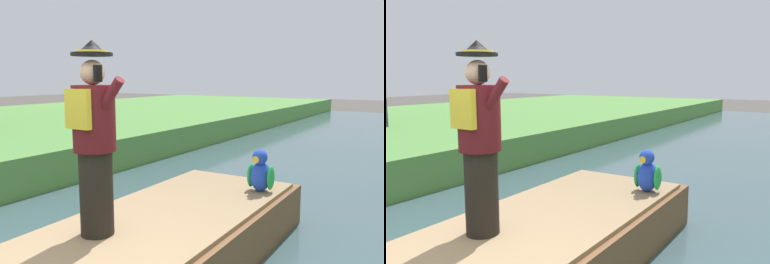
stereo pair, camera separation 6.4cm
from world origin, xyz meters
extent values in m
cube|color=brown|center=(0.00, 1.26, 0.38)|extent=(1.87, 4.23, 0.56)
cube|color=#997A56|center=(0.00, 1.26, 0.69)|extent=(1.72, 3.89, 0.05)
cylinder|color=black|center=(-0.21, 0.38, 1.12)|extent=(0.32, 0.32, 0.82)
cylinder|color=#561419|center=(-0.21, 0.38, 1.84)|extent=(0.40, 0.40, 0.62)
cube|color=gold|center=(-0.21, 0.19, 1.94)|extent=(0.28, 0.06, 0.36)
sphere|color=#DBA884|center=(-0.21, 0.38, 2.27)|extent=(0.23, 0.23, 0.23)
cylinder|color=black|center=(-0.21, 0.38, 2.43)|extent=(0.38, 0.38, 0.03)
cone|color=black|center=(-0.21, 0.38, 2.50)|extent=(0.26, 0.26, 0.12)
cylinder|color=gold|center=(-0.21, 0.38, 2.46)|extent=(0.29, 0.29, 0.02)
cylinder|color=#561419|center=(0.01, 0.34, 2.02)|extent=(0.38, 0.09, 0.43)
cube|color=black|center=(-0.08, 0.32, 2.26)|extent=(0.03, 0.08, 0.15)
ellipsoid|color=blue|center=(0.55, 2.61, 0.91)|extent=(0.26, 0.32, 0.40)
sphere|color=blue|center=(0.55, 2.57, 1.18)|extent=(0.20, 0.20, 0.20)
cone|color=yellow|center=(0.55, 2.47, 1.17)|extent=(0.09, 0.09, 0.09)
ellipsoid|color=green|center=(0.41, 2.61, 0.91)|extent=(0.08, 0.20, 0.32)
ellipsoid|color=green|center=(0.69, 2.61, 0.91)|extent=(0.08, 0.20, 0.32)
camera|label=1|loc=(2.55, -2.26, 2.22)|focal=37.28mm
camera|label=2|loc=(2.60, -2.22, 2.22)|focal=37.28mm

